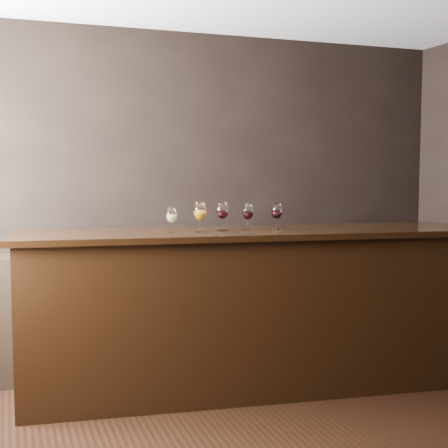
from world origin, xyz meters
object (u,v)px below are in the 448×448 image
object	(u,v)px
back_bar_shelf	(94,313)
bar_counter	(250,313)
glass_amber	(200,212)
glass_red_c	(277,212)
glass_red_a	(222,211)
glass_red_b	(248,212)
glass_white	(171,216)

from	to	relation	value
back_bar_shelf	bar_counter	bearing A→B (deg)	-36.15
glass_amber	glass_red_c	size ratio (longest dim) A/B	1.08
bar_counter	glass_red_c	bearing A→B (deg)	-0.37
bar_counter	glass_red_c	world-z (taller)	glass_red_c
bar_counter	glass_red_a	world-z (taller)	glass_red_a
glass_red_a	glass_red_b	distance (m)	0.19
glass_white	bar_counter	bearing A→B (deg)	0.88
bar_counter	glass_white	size ratio (longest dim) A/B	18.57
glass_white	glass_amber	xyz separation A→B (m)	(0.20, -0.02, 0.02)
glass_white	back_bar_shelf	bearing A→B (deg)	120.06
back_bar_shelf	glass_red_b	xyz separation A→B (m)	(1.03, -0.75, 0.83)
back_bar_shelf	glass_white	world-z (taller)	glass_white
glass_amber	glass_red_c	bearing A→B (deg)	0.21
glass_amber	glass_red_c	world-z (taller)	glass_amber
glass_amber	glass_red_b	distance (m)	0.38
bar_counter	back_bar_shelf	bearing A→B (deg)	150.58
glass_white	glass_red_b	distance (m)	0.58
bar_counter	glass_white	distance (m)	0.95
glass_white	glass_red_a	size ratio (longest dim) A/B	0.84
glass_red_a	glass_red_c	world-z (taller)	glass_red_a
glass_white	glass_red_b	bearing A→B (deg)	1.76
glass_amber	glass_red_b	xyz separation A→B (m)	(0.38, 0.04, -0.01)
glass_red_b	back_bar_shelf	bearing A→B (deg)	143.79
bar_counter	glass_red_a	xyz separation A→B (m)	(-0.21, 0.02, 0.76)
back_bar_shelf	glass_amber	world-z (taller)	glass_amber
glass_red_a	glass_red_c	size ratio (longest dim) A/B	1.07
glass_red_a	glass_red_c	distance (m)	0.41
glass_red_c	glass_red_b	bearing A→B (deg)	171.09
back_bar_shelf	glass_red_a	world-z (taller)	glass_red_a
bar_counter	glass_red_b	bearing A→B (deg)	155.41
glass_white	glass_red_c	world-z (taller)	glass_red_c
glass_white	glass_amber	bearing A→B (deg)	-5.05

